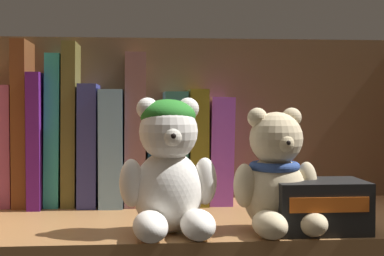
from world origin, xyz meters
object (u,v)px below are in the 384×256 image
(book_4, at_px, (72,124))
(book_9, at_px, (174,147))
(book_6, at_px, (112,146))
(teddy_bear_larger, at_px, (169,169))
(book_8, at_px, (154,154))
(teddy_bear_smaller, at_px, (277,179))
(book_11, at_px, (218,149))
(book_1, at_px, (25,123))
(book_3, at_px, (56,130))
(book_5, at_px, (90,144))
(book_10, at_px, (196,146))
(small_product_box, at_px, (319,206))
(book_0, at_px, (6,145))
(book_7, at_px, (135,129))
(book_2, at_px, (41,139))

(book_4, bearing_deg, book_9, 0.00)
(book_6, bearing_deg, teddy_bear_larger, -72.34)
(book_8, xyz_separation_m, teddy_bear_smaller, (0.14, -0.24, -0.01))
(book_11, relative_size, teddy_bear_smaller, 1.10)
(book_1, distance_m, book_3, 0.05)
(book_5, bearing_deg, book_10, 0.00)
(book_10, xyz_separation_m, teddy_bear_smaller, (0.08, -0.24, -0.02))
(teddy_bear_smaller, bearing_deg, book_3, 141.05)
(book_10, relative_size, teddy_bear_larger, 1.09)
(book_9, relative_size, book_11, 1.05)
(book_10, height_order, small_product_box, book_10)
(book_0, distance_m, book_11, 0.33)
(book_5, bearing_deg, book_0, 180.00)
(book_7, height_order, small_product_box, book_7)
(book_5, distance_m, book_9, 0.13)
(book_3, distance_m, book_8, 0.16)
(book_5, xyz_separation_m, teddy_bear_larger, (0.11, -0.24, -0.02))
(teddy_bear_larger, xyz_separation_m, small_product_box, (0.18, -0.00, -0.05))
(book_9, distance_m, teddy_bear_smaller, 0.26)
(book_11, distance_m, teddy_bear_smaller, 0.24)
(book_4, relative_size, book_8, 1.64)
(book_1, distance_m, book_7, 0.17)
(book_5, height_order, book_10, book_5)
(book_5, bearing_deg, teddy_bear_smaller, -44.47)
(book_3, distance_m, teddy_bear_smaller, 0.38)
(book_4, distance_m, book_9, 0.16)
(book_4, relative_size, book_7, 1.07)
(book_9, height_order, small_product_box, book_9)
(teddy_bear_smaller, bearing_deg, small_product_box, -5.75)
(teddy_bear_larger, distance_m, teddy_bear_smaller, 0.13)
(book_4, relative_size, teddy_bear_smaller, 1.65)
(book_0, height_order, book_11, book_0)
(teddy_bear_larger, bearing_deg, book_1, 131.16)
(book_8, bearing_deg, teddy_bear_larger, -87.55)
(book_4, xyz_separation_m, book_6, (0.06, 0.00, -0.04))
(book_1, height_order, book_6, book_1)
(book_10, bearing_deg, book_7, 180.00)
(book_0, bearing_deg, teddy_bear_larger, -45.13)
(book_2, height_order, book_5, book_2)
(book_6, bearing_deg, teddy_bear_smaller, -48.89)
(book_9, relative_size, teddy_bear_larger, 1.07)
(book_7, height_order, teddy_bear_larger, book_7)
(book_0, height_order, teddy_bear_larger, book_0)
(book_5, xyz_separation_m, small_product_box, (0.29, -0.24, -0.06))
(book_1, height_order, book_7, book_1)
(book_9, bearing_deg, book_1, 180.00)
(book_9, xyz_separation_m, teddy_bear_smaller, (0.11, -0.24, -0.02))
(book_3, distance_m, book_7, 0.12)
(book_5, bearing_deg, small_product_box, -39.65)
(book_1, xyz_separation_m, book_11, (0.30, 0.00, -0.04))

